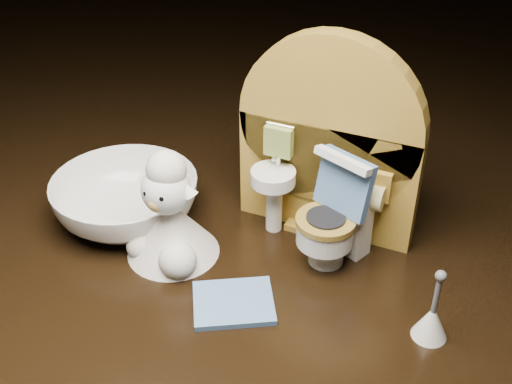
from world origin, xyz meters
TOP-DOWN VIEW (x-y plane):
  - backdrop_panel at (-0.00, 0.06)m, footprint 0.13×0.05m
  - toy_toilet at (0.02, 0.03)m, footprint 0.05×0.06m
  - bath_mat at (-0.02, -0.04)m, footprint 0.07×0.06m
  - toilet_brush at (0.09, -0.01)m, footprint 0.02×0.02m
  - plush_lamb at (-0.09, -0.01)m, footprint 0.07×0.07m
  - ceramic_bowl at (-0.14, 0.01)m, footprint 0.12×0.12m

SIDE VIEW (x-z plane):
  - bath_mat at x=-0.02m, z-range 0.00..0.00m
  - toilet_brush at x=0.09m, z-range -0.01..0.04m
  - ceramic_bowl at x=-0.14m, z-range 0.00..0.03m
  - plush_lamb at x=-0.09m, z-range -0.01..0.07m
  - toy_toilet at x=0.02m, z-range -0.01..0.07m
  - backdrop_panel at x=0.00m, z-range -0.01..0.14m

